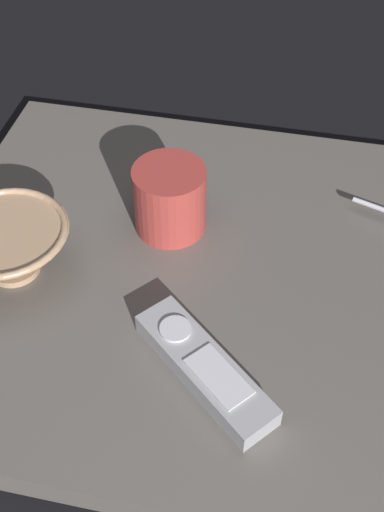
% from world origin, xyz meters
% --- Properties ---
extents(ground_plane, '(6.00, 6.00, 0.00)m').
position_xyz_m(ground_plane, '(0.00, 0.00, 0.00)').
color(ground_plane, black).
extents(table, '(0.62, 0.53, 0.03)m').
position_xyz_m(table, '(0.00, 0.00, 0.02)').
color(table, '#5B5651').
rests_on(table, ground).
extents(cereal_bowl, '(0.14, 0.14, 0.06)m').
position_xyz_m(cereal_bowl, '(-0.21, -0.04, 0.07)').
color(cereal_bowl, tan).
rests_on(cereal_bowl, table).
extents(coffee_mug, '(0.08, 0.08, 0.08)m').
position_xyz_m(coffee_mug, '(-0.05, 0.06, 0.07)').
color(coffee_mug, '#A53833').
rests_on(coffee_mug, table).
extents(tv_remote_near, '(0.16, 0.14, 0.03)m').
position_xyz_m(tv_remote_near, '(0.03, -0.13, 0.05)').
color(tv_remote_near, '#9E9EA3').
rests_on(tv_remote_near, table).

